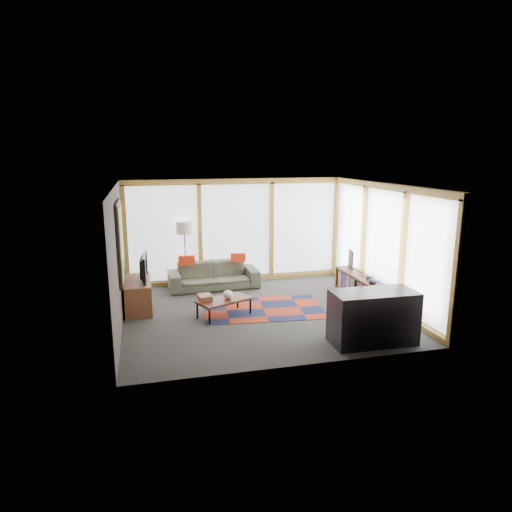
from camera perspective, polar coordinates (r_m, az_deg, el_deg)
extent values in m
plane|color=#2A2A27|center=(9.50, 0.59, -7.01)|extent=(5.50, 5.50, 0.00)
cube|color=#3E332F|center=(8.87, -16.85, -0.25)|extent=(0.04, 5.00, 2.60)
cube|color=#3E332F|center=(6.82, 5.93, -3.58)|extent=(5.50, 0.04, 2.60)
cube|color=silver|center=(8.96, 0.63, 8.84)|extent=(5.50, 5.00, 0.04)
cube|color=white|center=(11.50, -2.50, 3.18)|extent=(5.30, 0.02, 2.35)
cube|color=white|center=(10.16, 15.63, 1.44)|extent=(0.02, 4.80, 2.35)
cube|color=black|center=(9.11, -16.65, 1.71)|extent=(0.05, 1.35, 1.55)
cube|color=gold|center=(9.11, -16.46, 1.72)|extent=(0.02, 1.20, 1.40)
cube|color=maroon|center=(9.68, 0.89, -6.59)|extent=(2.63, 1.84, 0.01)
imported|color=#3A3E2F|center=(11.10, -5.33, -2.43)|extent=(2.17, 0.91, 0.63)
cube|color=red|center=(10.91, -8.67, -0.51)|extent=(0.39, 0.14, 0.21)
cube|color=red|center=(11.13, -2.25, -0.15)|extent=(0.37, 0.15, 0.20)
cube|color=brown|center=(9.15, -6.41, -5.18)|extent=(0.28, 0.33, 0.11)
ellipsoid|color=#EDE8CF|center=(9.18, -3.53, -4.84)|extent=(0.21, 0.21, 0.18)
ellipsoid|color=black|center=(9.95, 14.38, -3.10)|extent=(0.24, 0.24, 0.10)
ellipsoid|color=black|center=(10.28, 13.97, -2.63)|extent=(0.17, 0.17, 0.08)
cube|color=black|center=(11.15, 11.76, -0.39)|extent=(0.11, 0.33, 0.43)
cube|color=brown|center=(9.88, -14.47, -4.70)|extent=(0.53, 1.26, 0.63)
imported|color=black|center=(9.72, -14.27, -1.38)|extent=(0.18, 0.95, 0.55)
cube|color=black|center=(8.14, 14.43, -7.42)|extent=(1.46, 0.70, 0.92)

